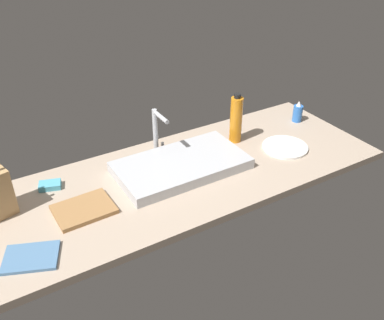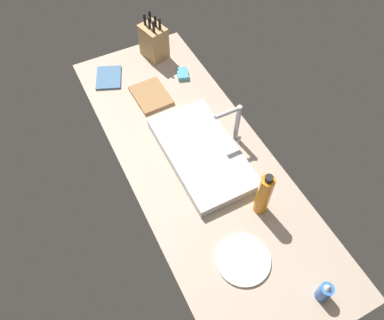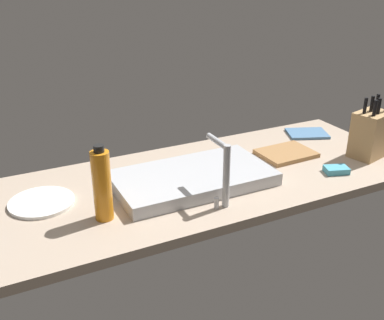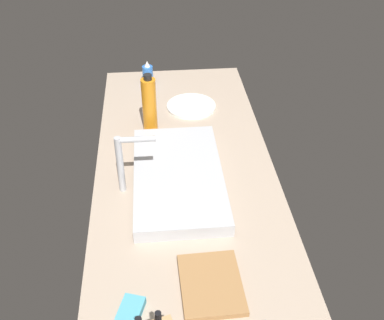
{
  "view_description": "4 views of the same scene",
  "coord_description": "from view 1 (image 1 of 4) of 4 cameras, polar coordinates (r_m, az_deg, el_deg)",
  "views": [
    {
      "loc": [
        -78.75,
        -137.81,
        109.78
      ],
      "look_at": [
        3.04,
        -1.26,
        10.03
      ],
      "focal_mm": 39.86,
      "sensor_mm": 36.0,
      "label": 1
    },
    {
      "loc": [
        90.96,
        -48.61,
        149.67
      ],
      "look_at": [
        3.99,
        -4.32,
        9.87
      ],
      "focal_mm": 34.79,
      "sensor_mm": 36.0,
      "label": 2
    },
    {
      "loc": [
        68.84,
        141.31,
        82.02
      ],
      "look_at": [
        -0.09,
        2.45,
        12.91
      ],
      "focal_mm": 43.27,
      "sensor_mm": 36.0,
      "label": 3
    },
    {
      "loc": [
        -132.82,
        10.09,
        112.92
      ],
      "look_at": [
        4.03,
        -2.26,
        10.19
      ],
      "focal_mm": 43.96,
      "sensor_mm": 36.0,
      "label": 4
    }
  ],
  "objects": [
    {
      "name": "sink_basin",
      "position": [
        1.92,
        -1.36,
        -0.67
      ],
      "size": [
        58.32,
        31.91,
        4.78
      ],
      "primitive_type": "cube",
      "color": "#B7BABF",
      "rests_on": "countertop_slab"
    },
    {
      "name": "water_bottle",
      "position": [
        2.12,
        5.92,
        5.44
      ],
      "size": [
        6.03,
        6.03,
        25.57
      ],
      "color": "orange",
      "rests_on": "countertop_slab"
    },
    {
      "name": "faucet",
      "position": [
        2.0,
        -4.69,
        4.24
      ],
      "size": [
        5.5,
        13.84,
        22.42
      ],
      "color": "#B7BABF",
      "rests_on": "countertop_slab"
    },
    {
      "name": "dinner_plate",
      "position": [
        2.14,
        12.34,
        1.71
      ],
      "size": [
        22.3,
        22.3,
        1.2
      ],
      "primitive_type": "cylinder",
      "color": "white",
      "rests_on": "countertop_slab"
    },
    {
      "name": "cutting_board",
      "position": [
        1.74,
        -14.27,
        -6.41
      ],
      "size": [
        22.99,
        18.02,
        1.8
      ],
      "primitive_type": "cube",
      "rotation": [
        0.0,
        0.0,
        0.03
      ],
      "color": "#9E7042",
      "rests_on": "countertop_slab"
    },
    {
      "name": "dish_sponge",
      "position": [
        1.91,
        -18.48,
        -3.24
      ],
      "size": [
        10.42,
        8.5,
        2.4
      ],
      "primitive_type": "cube",
      "rotation": [
        0.0,
        0.0,
        -0.32
      ],
      "color": "#4CA3BC",
      "rests_on": "countertop_slab"
    },
    {
      "name": "dish_towel",
      "position": [
        1.59,
        -20.74,
        -12.08
      ],
      "size": [
        22.02,
        19.48,
        1.2
      ],
      "primitive_type": "cube",
      "rotation": [
        0.0,
        0.0,
        -0.39
      ],
      "color": "teal",
      "rests_on": "countertop_slab"
    },
    {
      "name": "soap_bottle",
      "position": [
        2.4,
        13.96,
        6.17
      ],
      "size": [
        5.17,
        5.17,
        11.85
      ],
      "color": "blue",
      "rests_on": "countertop_slab"
    },
    {
      "name": "countertop_slab",
      "position": [
        1.92,
        -0.97,
        -2.17
      ],
      "size": [
        183.76,
        67.7,
        3.5
      ],
      "primitive_type": "cube",
      "color": "tan",
      "rests_on": "ground"
    }
  ]
}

